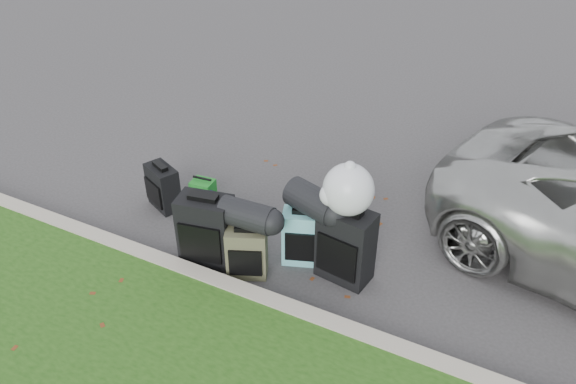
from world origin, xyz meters
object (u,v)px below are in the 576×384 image
at_px(suitcase_large_black_right, 346,245).
at_px(tote_green, 203,192).
at_px(suitcase_small_black, 163,187).
at_px(suitcase_olive, 247,252).
at_px(tote_navy, 215,206).
at_px(suitcase_teal, 303,237).
at_px(suitcase_large_black_left, 206,230).

xyz_separation_m(suitcase_large_black_right, tote_green, (-2.09, 0.47, -0.26)).
relative_size(suitcase_small_black, tote_green, 1.80).
relative_size(suitcase_olive, tote_navy, 2.16).
height_order(suitcase_large_black_right, tote_navy, suitcase_large_black_right).
height_order(suitcase_small_black, suitcase_olive, suitcase_olive).
relative_size(suitcase_teal, tote_navy, 2.39).
distance_m(suitcase_large_black_left, tote_navy, 0.88).
relative_size(suitcase_small_black, suitcase_large_black_left, 0.69).
distance_m(suitcase_small_black, tote_green, 0.49).
xyz_separation_m(suitcase_large_black_left, suitcase_large_black_right, (1.41, 0.43, 0.01)).
height_order(suitcase_small_black, tote_green, suitcase_small_black).
height_order(suitcase_large_black_right, tote_green, suitcase_large_black_right).
bearing_deg(suitcase_teal, suitcase_large_black_right, -24.89).
bearing_deg(suitcase_small_black, suitcase_olive, 2.55).
height_order(suitcase_teal, suitcase_large_black_right, suitcase_large_black_right).
relative_size(suitcase_large_black_left, tote_green, 2.61).
xyz_separation_m(suitcase_olive, tote_green, (-1.17, 0.90, -0.13)).
relative_size(suitcase_small_black, suitcase_large_black_right, 0.68).
relative_size(suitcase_large_black_left, suitcase_large_black_right, 0.98).
bearing_deg(tote_navy, suitcase_olive, -35.72).
height_order(tote_green, tote_navy, tote_green).
relative_size(suitcase_small_black, suitcase_teal, 0.88).
relative_size(suitcase_large_black_left, suitcase_olive, 1.41).
bearing_deg(suitcase_large_black_left, suitcase_olive, -10.57).
height_order(suitcase_teal, tote_green, suitcase_teal).
xyz_separation_m(suitcase_small_black, suitcase_teal, (1.97, -0.14, 0.04)).
distance_m(suitcase_small_black, suitcase_teal, 1.98).
bearing_deg(suitcase_large_black_left, suitcase_small_black, 138.76).
distance_m(suitcase_olive, tote_green, 1.48).
distance_m(suitcase_olive, suitcase_teal, 0.63).
bearing_deg(suitcase_small_black, tote_navy, 35.07).
bearing_deg(tote_green, tote_navy, -36.38).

